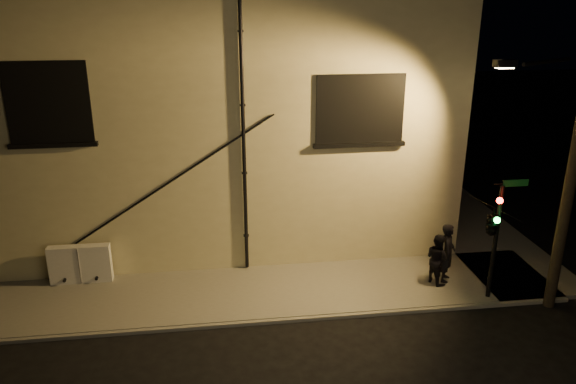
{
  "coord_description": "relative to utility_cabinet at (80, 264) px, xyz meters",
  "views": [
    {
      "loc": [
        -2.63,
        -12.67,
        8.24
      ],
      "look_at": [
        -0.67,
        1.8,
        2.97
      ],
      "focal_mm": 35.0,
      "sensor_mm": 36.0,
      "label": 1
    }
  ],
  "objects": [
    {
      "name": "ground",
      "position": [
        6.68,
        -2.7,
        -0.7
      ],
      "size": [
        90.0,
        90.0,
        0.0
      ],
      "primitive_type": "plane",
      "color": "black"
    },
    {
      "name": "sidewalk",
      "position": [
        7.9,
        1.69,
        -0.64
      ],
      "size": [
        21.0,
        16.0,
        0.12
      ],
      "color": "slate",
      "rests_on": "ground"
    },
    {
      "name": "building",
      "position": [
        3.68,
        6.29,
        3.71
      ],
      "size": [
        16.2,
        12.23,
        8.8
      ],
      "color": "beige",
      "rests_on": "ground"
    },
    {
      "name": "utility_cabinet",
      "position": [
        0.0,
        0.0,
        0.0
      ],
      "size": [
        1.76,
        0.3,
        1.16
      ],
      "primitive_type": "cube",
      "color": "silver",
      "rests_on": "sidewalk"
    },
    {
      "name": "pedestrian_a",
      "position": [
        10.65,
        -1.33,
        0.31
      ],
      "size": [
        0.68,
        0.77,
        1.78
      ],
      "primitive_type": "imported",
      "rotation": [
        0.0,
        0.0,
        1.09
      ],
      "color": "black",
      "rests_on": "sidewalk"
    },
    {
      "name": "pedestrian_b",
      "position": [
        10.32,
        -1.42,
        0.18
      ],
      "size": [
        0.8,
        0.89,
        1.52
      ],
      "primitive_type": "imported",
      "rotation": [
        0.0,
        0.0,
        1.93
      ],
      "color": "black",
      "rests_on": "sidewalk"
    },
    {
      "name": "traffic_signal",
      "position": [
        11.28,
        -2.51,
        1.74
      ],
      "size": [
        1.35,
        2.03,
        3.44
      ],
      "color": "black",
      "rests_on": "sidewalk"
    },
    {
      "name": "streetlamp_pole",
      "position": [
        12.94,
        -2.83,
        3.07
      ],
      "size": [
        2.02,
        1.39,
        7.08
      ],
      "color": "black",
      "rests_on": "ground"
    }
  ]
}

